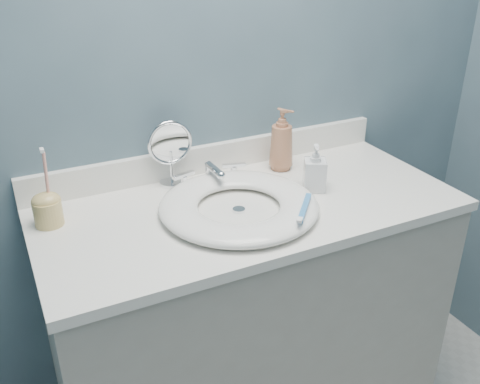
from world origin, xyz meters
TOP-DOWN VIEW (x-y plane):
  - back_wall at (0.00, 1.25)m, footprint 2.20×0.02m
  - vanity_cabinet at (0.00, 0.97)m, footprint 1.20×0.55m
  - countertop at (0.00, 0.97)m, footprint 1.22×0.57m
  - backsplash at (0.00, 1.24)m, footprint 1.22×0.02m
  - basin at (-0.05, 0.94)m, footprint 0.45×0.45m
  - drain at (-0.05, 0.94)m, footprint 0.04×0.04m
  - faucet at (-0.05, 1.14)m, footprint 0.25×0.13m
  - makeup_mirror at (-0.16, 1.20)m, footprint 0.14×0.08m
  - soap_bottle_amber at (0.20, 1.15)m, footprint 0.11×0.11m
  - soap_bottle_clear at (0.22, 0.97)m, footprint 0.09×0.09m
  - toothbrush_holder at (-0.54, 1.10)m, footprint 0.08×0.08m
  - toothbrush_lying at (0.08, 0.81)m, footprint 0.12×0.14m

SIDE VIEW (x-z plane):
  - vanity_cabinet at x=0.00m, z-range 0.00..0.85m
  - countertop at x=0.00m, z-range 0.85..0.88m
  - drain at x=-0.05m, z-range 0.88..0.89m
  - basin at x=-0.05m, z-range 0.88..0.92m
  - faucet at x=-0.05m, z-range 0.87..0.95m
  - toothbrush_lying at x=0.08m, z-range 0.92..0.93m
  - backsplash at x=0.00m, z-range 0.88..0.97m
  - toothbrush_holder at x=-0.54m, z-range 0.82..1.04m
  - soap_bottle_clear at x=0.22m, z-range 0.88..1.02m
  - soap_bottle_amber at x=0.20m, z-range 0.88..1.09m
  - makeup_mirror at x=-0.16m, z-range 0.89..1.10m
  - back_wall at x=0.00m, z-range 0.00..2.40m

